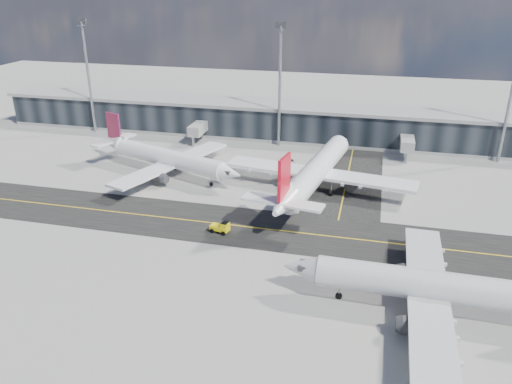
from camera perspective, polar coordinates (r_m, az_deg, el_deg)
ground at (r=80.27m, az=-4.20°, el=-4.99°), size 300.00×300.00×0.00m
taxiway_lanes at (r=88.52m, az=0.32°, el=-2.08°), size 180.00×63.00×0.03m
terminal_concourse at (r=128.55m, az=3.27°, el=8.02°), size 152.00×19.80×8.80m
floodlight_masts at (r=119.31m, az=2.74°, el=12.51°), size 102.50×0.70×28.90m
airliner_af at (r=104.96m, az=-10.20°, el=3.85°), size 36.03×31.12×10.99m
airliner_redtail at (r=94.91m, az=6.87°, el=2.37°), size 37.60×43.91×13.02m
airliner_near at (r=64.86m, az=20.51°, el=-10.21°), size 38.59×32.82×11.46m
baggage_tug at (r=80.69m, az=-3.98°, el=-4.03°), size 3.39×2.22×1.96m
service_van at (r=109.47m, az=3.81°, el=3.44°), size 4.91×6.47×1.63m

